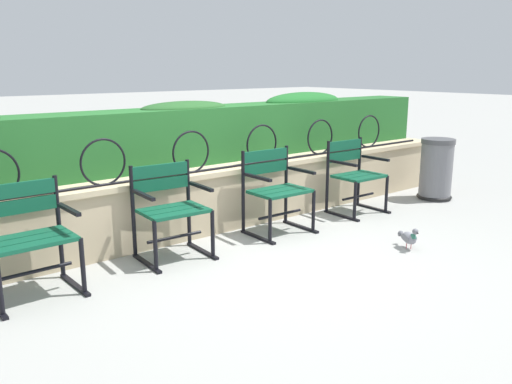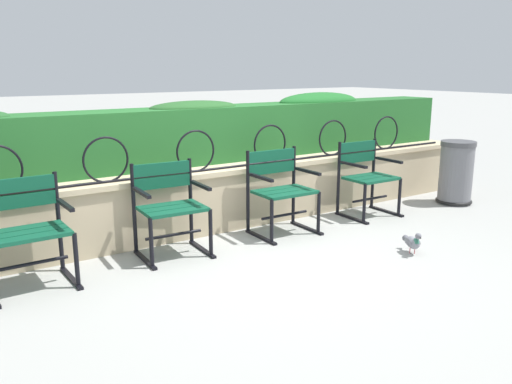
{
  "view_description": "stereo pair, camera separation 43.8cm",
  "coord_description": "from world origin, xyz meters",
  "px_view_note": "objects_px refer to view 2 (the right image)",
  "views": [
    {
      "loc": [
        -2.97,
        -3.49,
        1.66
      ],
      "look_at": [
        0.0,
        0.15,
        0.55
      ],
      "focal_mm": 37.14,
      "sensor_mm": 36.0,
      "label": 1
    },
    {
      "loc": [
        -2.62,
        -3.75,
        1.66
      ],
      "look_at": [
        0.0,
        0.15,
        0.55
      ],
      "focal_mm": 37.14,
      "sensor_mm": 36.0,
      "label": 2
    }
  ],
  "objects_px": {
    "trash_bin": "(456,174)",
    "park_chair_centre_right": "(280,188)",
    "pigeon_near_chairs": "(413,242)",
    "park_chair_rightmost": "(366,175)",
    "park_chair_leftmost": "(25,228)",
    "park_chair_centre_left": "(169,205)"
  },
  "relations": [
    {
      "from": "park_chair_rightmost",
      "to": "trash_bin",
      "type": "relative_size",
      "value": 1.08
    },
    {
      "from": "park_chair_leftmost",
      "to": "park_chair_centre_right",
      "type": "xyz_separation_m",
      "value": [
        2.43,
        0.02,
        0.0
      ]
    },
    {
      "from": "park_chair_leftmost",
      "to": "park_chair_centre_left",
      "type": "bearing_deg",
      "value": 2.34
    },
    {
      "from": "pigeon_near_chairs",
      "to": "park_chair_rightmost",
      "type": "bearing_deg",
      "value": 63.43
    },
    {
      "from": "park_chair_centre_left",
      "to": "park_chair_centre_right",
      "type": "xyz_separation_m",
      "value": [
        1.21,
        -0.03,
        0.01
      ]
    },
    {
      "from": "park_chair_leftmost",
      "to": "park_chair_centre_right",
      "type": "bearing_deg",
      "value": 0.42
    },
    {
      "from": "pigeon_near_chairs",
      "to": "trash_bin",
      "type": "bearing_deg",
      "value": 26.49
    },
    {
      "from": "park_chair_leftmost",
      "to": "trash_bin",
      "type": "xyz_separation_m",
      "value": [
        4.95,
        -0.23,
        -0.09
      ]
    },
    {
      "from": "park_chair_centre_right",
      "to": "pigeon_near_chairs",
      "type": "distance_m",
      "value": 1.39
    },
    {
      "from": "park_chair_centre_right",
      "to": "pigeon_near_chairs",
      "type": "xyz_separation_m",
      "value": [
        0.62,
        -1.2,
        -0.35
      ]
    },
    {
      "from": "park_chair_centre_right",
      "to": "trash_bin",
      "type": "xyz_separation_m",
      "value": [
        2.52,
        -0.25,
        -0.09
      ]
    },
    {
      "from": "park_chair_leftmost",
      "to": "pigeon_near_chairs",
      "type": "distance_m",
      "value": 3.29
    },
    {
      "from": "park_chair_leftmost",
      "to": "park_chair_centre_left",
      "type": "distance_m",
      "value": 1.22
    },
    {
      "from": "park_chair_leftmost",
      "to": "park_chair_rightmost",
      "type": "height_order",
      "value": "same"
    },
    {
      "from": "park_chair_centre_right",
      "to": "trash_bin",
      "type": "distance_m",
      "value": 2.53
    },
    {
      "from": "park_chair_centre_left",
      "to": "park_chair_rightmost",
      "type": "bearing_deg",
      "value": -0.81
    },
    {
      "from": "park_chair_leftmost",
      "to": "park_chair_centre_left",
      "type": "xyz_separation_m",
      "value": [
        1.22,
        0.05,
        -0.0
      ]
    },
    {
      "from": "park_chair_rightmost",
      "to": "pigeon_near_chairs",
      "type": "xyz_separation_m",
      "value": [
        -0.6,
        -1.2,
        -0.35
      ]
    },
    {
      "from": "pigeon_near_chairs",
      "to": "trash_bin",
      "type": "relative_size",
      "value": 0.36
    },
    {
      "from": "trash_bin",
      "to": "park_chair_centre_right",
      "type": "bearing_deg",
      "value": 174.26
    },
    {
      "from": "park_chair_rightmost",
      "to": "trash_bin",
      "type": "distance_m",
      "value": 1.33
    },
    {
      "from": "trash_bin",
      "to": "park_chair_rightmost",
      "type": "bearing_deg",
      "value": 169.1
    }
  ]
}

